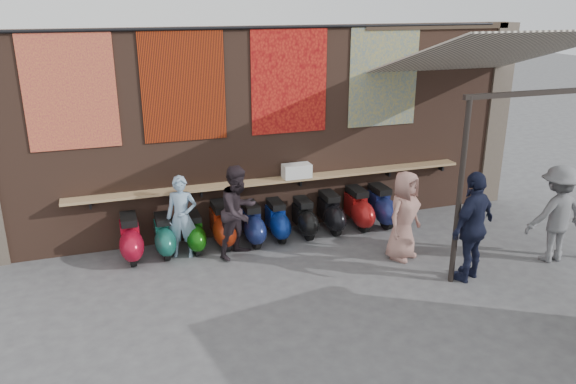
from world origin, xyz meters
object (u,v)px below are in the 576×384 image
object	(u,v)px
scooter_stool_3	(222,225)
diner_right	(239,211)
scooter_stool_8	(358,209)
scooter_stool_1	(164,236)
scooter_stool_4	(252,224)
scooter_stool_0	(131,239)
diner_left	(182,217)
shelf_box	(297,171)
scooter_stool_7	(330,213)
shopper_grey	(556,214)
shopper_tan	(404,216)
scooter_stool_6	(304,218)
scooter_stool_9	(381,206)
scooter_stool_5	(277,220)
scooter_stool_2	(194,233)
shopper_navy	(473,227)

from	to	relation	value
scooter_stool_3	diner_right	size ratio (longest dim) A/B	0.51
scooter_stool_8	scooter_stool_1	bearing A→B (deg)	-179.29
scooter_stool_4	scooter_stool_8	size ratio (longest dim) A/B	0.96
scooter_stool_0	diner_left	bearing A→B (deg)	-9.01
shelf_box	scooter_stool_3	world-z (taller)	shelf_box
scooter_stool_4	scooter_stool_7	distance (m)	1.67
scooter_stool_4	shopper_grey	bearing A→B (deg)	-26.37
shelf_box	shopper_grey	bearing A→B (deg)	-35.54
scooter_stool_1	shopper_tan	size ratio (longest dim) A/B	0.47
diner_right	diner_left	bearing A→B (deg)	128.56
scooter_stool_8	shopper_tan	distance (m)	1.62
scooter_stool_6	shopper_tan	distance (m)	2.06
scooter_stool_3	scooter_stool_9	size ratio (longest dim) A/B	1.02
scooter_stool_5	scooter_stool_1	bearing A→B (deg)	-178.88
shelf_box	scooter_stool_1	world-z (taller)	shelf_box
scooter_stool_0	diner_right	xyz separation A→B (m)	(1.90, -0.44, 0.45)
scooter_stool_1	diner_right	bearing A→B (deg)	-19.21
scooter_stool_3	scooter_stool_5	distance (m)	1.09
scooter_stool_1	scooter_stool_7	distance (m)	3.32
scooter_stool_1	scooter_stool_7	bearing A→B (deg)	1.05
scooter_stool_3	scooter_stool_5	world-z (taller)	scooter_stool_3
scooter_stool_6	scooter_stool_7	xyz separation A→B (m)	(0.59, 0.06, 0.02)
diner_right	shopper_grey	bearing A→B (deg)	-55.65
scooter_stool_2	diner_right	xyz separation A→B (m)	(0.75, -0.47, 0.50)
shelf_box	scooter_stool_8	xyz separation A→B (m)	(1.25, -0.26, -0.85)
scooter_stool_7	shopper_grey	world-z (taller)	shopper_grey
scooter_stool_0	scooter_stool_3	world-z (taller)	scooter_stool_3
scooter_stool_8	shopper_tan	size ratio (longest dim) A/B	0.52
shopper_navy	scooter_stool_7	bearing A→B (deg)	-85.97
scooter_stool_8	diner_left	distance (m)	3.63
scooter_stool_2	diner_right	size ratio (longest dim) A/B	0.43
scooter_stool_3	scooter_stool_2	bearing A→B (deg)	-175.22
scooter_stool_9	diner_left	world-z (taller)	diner_left
scooter_stool_1	scooter_stool_6	xyz separation A→B (m)	(2.74, 0.00, 0.00)
scooter_stool_8	shopper_grey	bearing A→B (deg)	-43.61
shopper_tan	scooter_stool_5	bearing A→B (deg)	112.34
scooter_stool_5	shopper_navy	distance (m)	3.69
scooter_stool_5	shopper_navy	bearing A→B (deg)	-46.01
scooter_stool_2	scooter_stool_3	size ratio (longest dim) A/B	0.85
scooter_stool_5	scooter_stool_7	xyz separation A→B (m)	(1.14, 0.02, 0.02)
diner_left	diner_right	bearing A→B (deg)	2.19
scooter_stool_9	scooter_stool_7	bearing A→B (deg)	178.72
diner_right	scooter_stool_0	bearing A→B (deg)	132.18
scooter_stool_4	diner_left	distance (m)	1.39
scooter_stool_0	shopper_navy	xyz separation A→B (m)	(5.31, -2.57, 0.53)
scooter_stool_7	diner_left	size ratio (longest dim) A/B	0.54
scooter_stool_5	scooter_stool_7	world-z (taller)	scooter_stool_7
shelf_box	scooter_stool_6	distance (m)	0.94
scooter_stool_7	shopper_tan	world-z (taller)	shopper_tan
scooter_stool_9	shopper_tan	bearing A→B (deg)	-103.78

